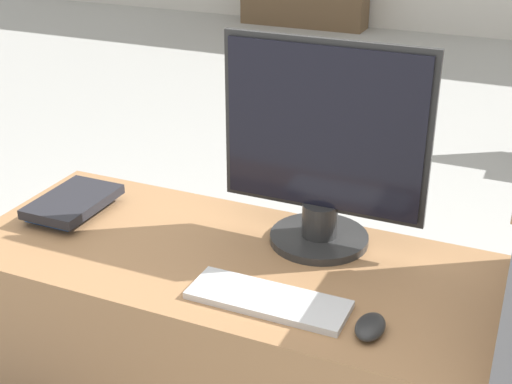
{
  "coord_description": "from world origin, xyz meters",
  "views": [
    {
      "loc": [
        0.68,
        -1.07,
        1.66
      ],
      "look_at": [
        0.09,
        0.25,
        0.97
      ],
      "focal_mm": 50.0,
      "sensor_mm": 36.0,
      "label": 1
    }
  ],
  "objects_px": {
    "keyboard": "(268,300)",
    "mouse": "(370,327)",
    "monitor": "(323,150)",
    "book_stack": "(73,203)"
  },
  "relations": [
    {
      "from": "mouse",
      "to": "book_stack",
      "type": "xyz_separation_m",
      "value": [
        -0.9,
        0.21,
        0.01
      ]
    },
    {
      "from": "mouse",
      "to": "keyboard",
      "type": "bearing_deg",
      "value": 176.09
    },
    {
      "from": "keyboard",
      "to": "book_stack",
      "type": "xyz_separation_m",
      "value": [
        -0.66,
        0.19,
        0.02
      ]
    },
    {
      "from": "monitor",
      "to": "keyboard",
      "type": "distance_m",
      "value": 0.39
    },
    {
      "from": "keyboard",
      "to": "mouse",
      "type": "height_order",
      "value": "mouse"
    },
    {
      "from": "keyboard",
      "to": "mouse",
      "type": "xyz_separation_m",
      "value": [
        0.23,
        -0.02,
        0.01
      ]
    },
    {
      "from": "mouse",
      "to": "monitor",
      "type": "bearing_deg",
      "value": 124.56
    },
    {
      "from": "keyboard",
      "to": "mouse",
      "type": "bearing_deg",
      "value": -3.91
    },
    {
      "from": "monitor",
      "to": "keyboard",
      "type": "xyz_separation_m",
      "value": [
        -0.01,
        -0.31,
        -0.24
      ]
    },
    {
      "from": "keyboard",
      "to": "mouse",
      "type": "relative_size",
      "value": 3.62
    }
  ]
}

